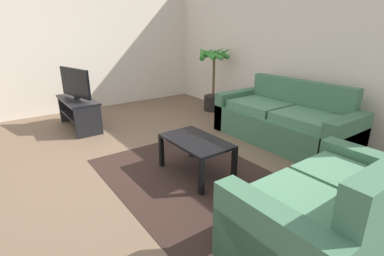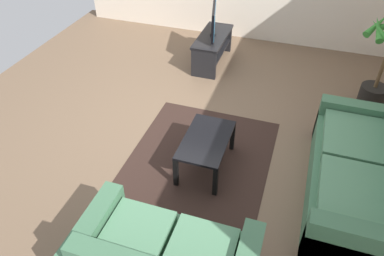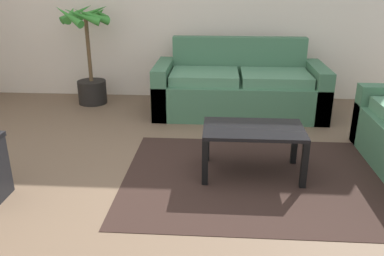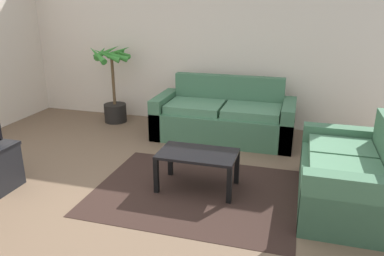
{
  "view_description": "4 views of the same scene",
  "coord_description": "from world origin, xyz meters",
  "px_view_note": "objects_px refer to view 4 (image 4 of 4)",
  "views": [
    {
      "loc": [
        3.12,
        -1.2,
        1.63
      ],
      "look_at": [
        0.44,
        0.74,
        0.47
      ],
      "focal_mm": 26.53,
      "sensor_mm": 36.0,
      "label": 1
    },
    {
      "loc": [
        3.81,
        1.46,
        3.19
      ],
      "look_at": [
        0.59,
        0.39,
        0.45
      ],
      "focal_mm": 34.51,
      "sensor_mm": 36.0,
      "label": 2
    },
    {
      "loc": [
        0.39,
        -2.6,
        1.64
      ],
      "look_at": [
        0.18,
        0.63,
        0.4
      ],
      "focal_mm": 37.62,
      "sensor_mm": 36.0,
      "label": 3
    },
    {
      "loc": [
        1.7,
        -3.06,
        2.02
      ],
      "look_at": [
        0.6,
        0.75,
        0.66
      ],
      "focal_mm": 35.21,
      "sensor_mm": 36.0,
      "label": 4
    }
  ],
  "objects_px": {
    "coffee_table": "(198,158)",
    "potted_palm": "(113,87)",
    "couch_loveseat": "(349,178)",
    "couch_main": "(224,119)"
  },
  "relations": [
    {
      "from": "couch_loveseat",
      "to": "potted_palm",
      "type": "relative_size",
      "value": 1.16
    },
    {
      "from": "couch_loveseat",
      "to": "coffee_table",
      "type": "relative_size",
      "value": 1.78
    },
    {
      "from": "couch_main",
      "to": "potted_palm",
      "type": "bearing_deg",
      "value": 172.51
    },
    {
      "from": "couch_loveseat",
      "to": "potted_palm",
      "type": "height_order",
      "value": "potted_palm"
    },
    {
      "from": "coffee_table",
      "to": "potted_palm",
      "type": "relative_size",
      "value": 0.65
    },
    {
      "from": "couch_main",
      "to": "coffee_table",
      "type": "bearing_deg",
      "value": -88.28
    },
    {
      "from": "couch_main",
      "to": "couch_loveseat",
      "type": "bearing_deg",
      "value": -44.23
    },
    {
      "from": "coffee_table",
      "to": "couch_loveseat",
      "type": "bearing_deg",
      "value": 3.51
    },
    {
      "from": "couch_loveseat",
      "to": "potted_palm",
      "type": "bearing_deg",
      "value": 152.82
    },
    {
      "from": "coffee_table",
      "to": "potted_palm",
      "type": "height_order",
      "value": "potted_palm"
    }
  ]
}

